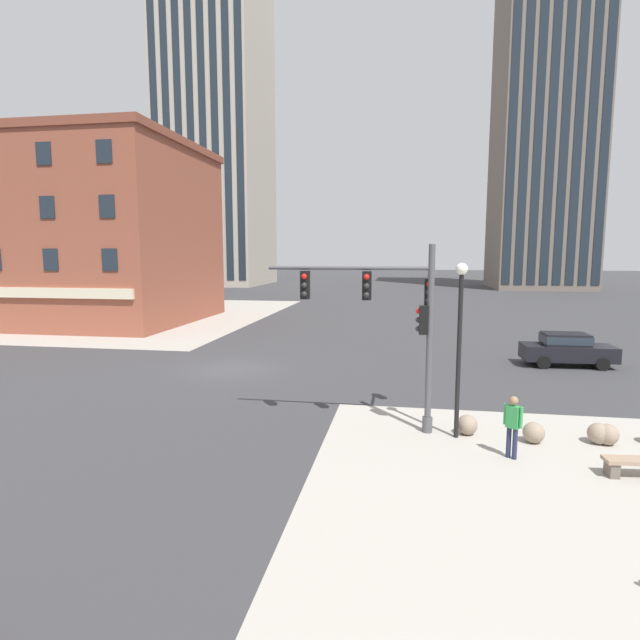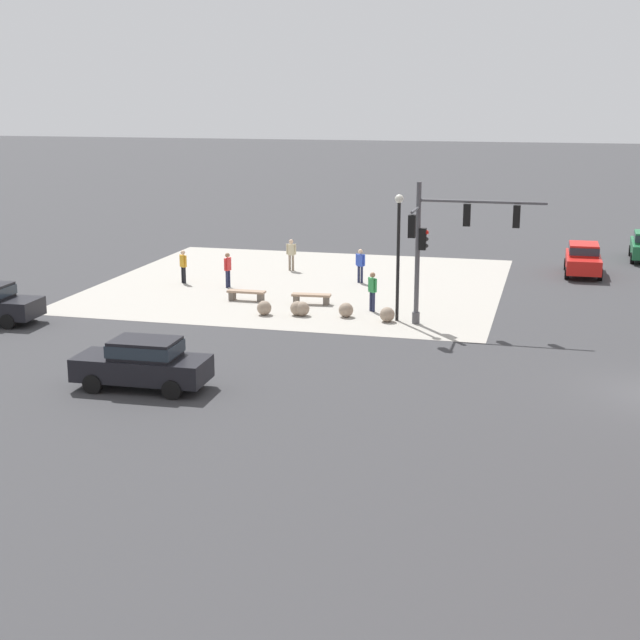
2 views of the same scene
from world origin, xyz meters
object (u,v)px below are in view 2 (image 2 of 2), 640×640
bench_near_signal (311,297)px  pedestrian_by_lamp (291,253)px  bollard_sphere_curb_a (387,315)px  pedestrian_walking_east (360,264)px  bollard_sphere_curb_c (302,309)px  pedestrian_near_bench (183,264)px  traffic_signal_main (441,238)px  bench_mid_block (246,294)px  bollard_sphere_curb_e (264,308)px  bollard_sphere_curb_d (297,308)px  bollard_sphere_curb_b (346,310)px  street_lamp_corner_near (398,242)px  pedestrian_with_bag (372,289)px  car_main_southbound_far (583,258)px  pedestrian_at_curb (228,268)px  car_main_northbound_far (143,362)px

bench_near_signal → pedestrian_by_lamp: bearing=-67.7°
bollard_sphere_curb_a → pedestrian_walking_east: (2.85, -7.92, 0.69)m
bollard_sphere_curb_c → pedestrian_near_bench: size_ratio=0.37×
traffic_signal_main → bollard_sphere_curb_c: size_ratio=9.33×
bench_mid_block → bollard_sphere_curb_e: bearing=123.5°
bollard_sphere_curb_e → pedestrian_by_lamp: size_ratio=0.37×
bollard_sphere_curb_d → pedestrian_by_lamp: 10.62m
bollard_sphere_curb_b → bench_mid_block: bearing=-21.3°
bollard_sphere_curb_d → street_lamp_corner_near: 5.35m
bollard_sphere_curb_b → bench_mid_block: size_ratio=0.35×
bollard_sphere_curb_b → traffic_signal_main: bearing=171.2°
bollard_sphere_curb_b → bollard_sphere_curb_d: (2.13, 0.20, 0.00)m
bollard_sphere_curb_b → bench_near_signal: size_ratio=0.35×
bollard_sphere_curb_b → pedestrian_with_bag: 1.76m
bench_near_signal → pedestrian_by_lamp: (3.21, -7.83, 0.67)m
bollard_sphere_curb_a → bollard_sphere_curb_e: bearing=1.0°
bollard_sphere_curb_a → car_main_southbound_far: (-8.22, -13.02, 0.60)m
street_lamp_corner_near → car_main_southbound_far: street_lamp_corner_near is taller
bollard_sphere_curb_a → bollard_sphere_curb_c: same height
bollard_sphere_curb_e → bench_mid_block: (1.68, -2.54, 0.01)m
traffic_signal_main → pedestrian_with_bag: bearing=-31.6°
pedestrian_at_curb → pedestrian_with_bag: bearing=157.1°
bollard_sphere_curb_e → bench_near_signal: 2.95m
street_lamp_corner_near → bollard_sphere_curb_a: bearing=40.5°
bollard_sphere_curb_c → pedestrian_walking_east: (-0.94, -7.76, 0.69)m
bollard_sphere_curb_d → car_main_northbound_far: bearing=79.5°
bollard_sphere_curb_b → bollard_sphere_curb_d: same height
bollard_sphere_curb_b → bench_near_signal: (2.11, -2.07, 0.01)m
bollard_sphere_curb_c → car_main_northbound_far: car_main_northbound_far is taller
pedestrian_at_curb → car_main_southbound_far: 18.95m
bollard_sphere_curb_a → bollard_sphere_curb_b: 1.93m
pedestrian_at_curb → pedestrian_by_lamp: pedestrian_at_curb is taller
pedestrian_at_curb → bollard_sphere_curb_e: bearing=124.3°
traffic_signal_main → street_lamp_corner_near: size_ratio=1.10×
pedestrian_at_curb → pedestrian_by_lamp: (-1.80, -5.19, -0.02)m
pedestrian_at_curb → car_main_southbound_far: (-17.22, -7.90, -0.10)m
pedestrian_at_curb → pedestrian_by_lamp: 5.49m
pedestrian_with_bag → street_lamp_corner_near: size_ratio=0.33×
bench_near_signal → bench_mid_block: same height
pedestrian_by_lamp → bench_near_signal: bearing=112.3°
bench_near_signal → bench_mid_block: size_ratio=1.02×
street_lamp_corner_near → car_main_northbound_far: size_ratio=1.21×
bollard_sphere_curb_a → car_main_northbound_far: car_main_northbound_far is taller
bollard_sphere_curb_e → street_lamp_corner_near: (-5.81, -0.41, 3.06)m
pedestrian_by_lamp → bollard_sphere_curb_b: bearing=118.2°
bollard_sphere_curb_e → bench_mid_block: bearing=-56.5°
bollard_sphere_curb_d → bollard_sphere_curb_e: bearing=11.7°
bench_near_signal → pedestrian_with_bag: (-3.00, 0.73, 0.70)m
bollard_sphere_curb_d → car_main_southbound_far: 17.73m
bollard_sphere_curb_b → pedestrian_with_bag: bearing=-123.7°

